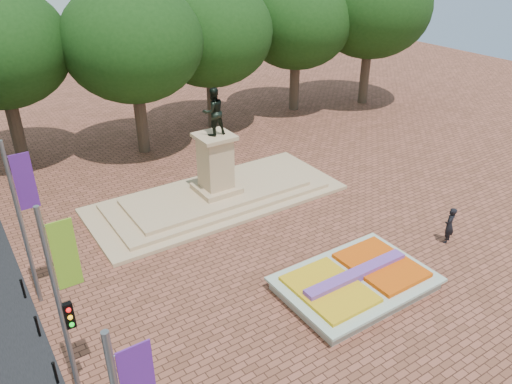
% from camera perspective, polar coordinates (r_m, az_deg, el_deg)
% --- Properties ---
extents(ground, '(90.00, 90.00, 0.00)m').
position_cam_1_polar(ground, '(22.37, 5.76, -9.16)').
color(ground, brown).
rests_on(ground, ground).
extents(flower_bed, '(6.30, 4.30, 0.91)m').
position_cam_1_polar(flower_bed, '(21.56, 11.34, -9.99)').
color(flower_bed, gray).
rests_on(flower_bed, ground).
extents(monument, '(14.00, 6.00, 6.40)m').
position_cam_1_polar(monument, '(27.56, -4.55, 0.69)').
color(monument, tan).
rests_on(monument, ground).
extents(tree_row_back, '(44.80, 8.80, 10.43)m').
position_cam_1_polar(tree_row_back, '(35.22, -9.79, 16.40)').
color(tree_row_back, '#3C2A20').
rests_on(tree_row_back, ground).
extents(banner_poles, '(0.88, 11.17, 7.00)m').
position_cam_1_polar(banner_poles, '(15.64, -20.96, -11.89)').
color(banner_poles, slate).
rests_on(banner_poles, ground).
extents(pedestrian, '(0.79, 0.67, 1.85)m').
position_cam_1_polar(pedestrian, '(25.51, 21.23, -3.57)').
color(pedestrian, black).
rests_on(pedestrian, ground).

